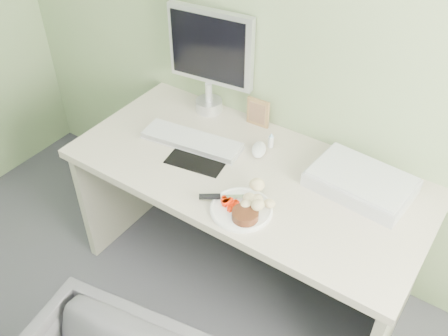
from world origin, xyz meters
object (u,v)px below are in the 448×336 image
Objects in this scene: desk at (246,200)px; monitor at (210,56)px; plate at (241,209)px; scanner at (361,183)px.

desk is 0.71m from monitor.
scanner is (0.34, 0.39, 0.03)m from plate.
plate is (0.11, -0.23, 0.19)m from desk.
monitor reaches higher than desk.
scanner is 0.79× the size of monitor.
desk is at bearing -43.62° from monitor.
monitor is at bearing 143.13° from desk.
plate is 0.61× the size of scanner.
desk is at bearing 116.52° from plate.
monitor is at bearing 134.47° from plate.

